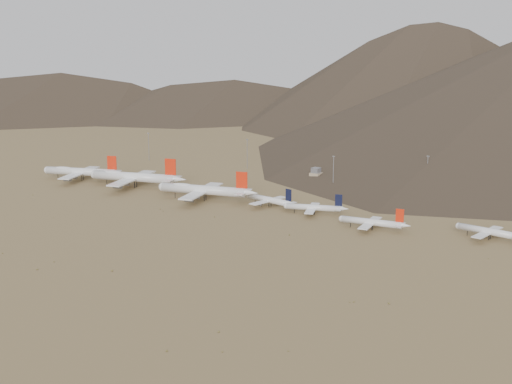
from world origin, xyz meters
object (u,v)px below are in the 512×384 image
Objects in this scene: widebody_centre at (134,177)px; widebody_east at (204,190)px; widebody_west at (81,172)px; narrowbody_b at (315,208)px; control_tower at (316,176)px; narrowbody_a at (270,200)px.

widebody_east is at bearing -19.91° from widebody_centre.
widebody_west reaches higher than narrowbody_b.
widebody_east reaches higher than control_tower.
control_tower is at bearing 24.78° from widebody_centre.
widebody_east is at bearing -159.31° from narrowbody_a.
narrowbody_b is (154.00, 7.62, -3.61)m from widebody_centre.
widebody_centre is at bearing -168.04° from narrowbody_a.
narrowbody_a is at bearing -17.29° from widebody_west.
narrowbody_a is 1.11× the size of narrowbody_b.
widebody_centre reaches higher than widebody_west.
widebody_centre is 6.43× the size of control_tower.
widebody_east is (123.32, 2.22, 0.46)m from widebody_west.
widebody_west reaches higher than narrowbody_a.
control_tower is at bearing 98.45° from narrowbody_b.
widebody_west is 123.34m from widebody_east.
narrowbody_a is (119.22, 7.76, -3.38)m from widebody_centre.
widebody_centre is at bearing 161.24° from narrowbody_b.
widebody_west is 53.29m from widebody_centre.
widebody_west is at bearing 168.24° from widebody_centre.
narrowbody_a is at bearing -79.95° from control_tower.
narrowbody_a is (48.93, 10.80, -2.86)m from widebody_east.
widebody_east is 6.05× the size of control_tower.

